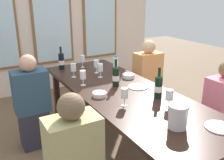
# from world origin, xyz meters

# --- Properties ---
(ground_plane) EXTENTS (12.00, 12.00, 0.00)m
(ground_plane) POSITION_xyz_m (0.00, 0.00, 0.00)
(ground_plane) COLOR brown
(back_wall_with_windows) EXTENTS (4.12, 0.10, 2.90)m
(back_wall_with_windows) POSITION_xyz_m (0.00, 2.37, 1.45)
(back_wall_with_windows) COLOR beige
(back_wall_with_windows) RESTS_ON ground
(dining_table) EXTENTS (0.92, 2.58, 0.74)m
(dining_table) POSITION_xyz_m (0.00, 0.00, 0.67)
(dining_table) COLOR black
(dining_table) RESTS_ON ground
(white_plate_0) EXTENTS (0.23, 0.23, 0.01)m
(white_plate_0) POSITION_xyz_m (0.22, -1.03, 0.74)
(white_plate_0) COLOR white
(white_plate_0) RESTS_ON dining_table
(white_plate_1) EXTENTS (0.22, 0.22, 0.01)m
(white_plate_1) POSITION_xyz_m (0.20, 0.01, 0.74)
(white_plate_1) COLOR white
(white_plate_1) RESTS_ON dining_table
(metal_pitcher) EXTENTS (0.16, 0.16, 0.19)m
(metal_pitcher) POSITION_xyz_m (-0.06, -0.86, 0.84)
(metal_pitcher) COLOR silver
(metal_pitcher) RESTS_ON dining_table
(wine_bottle_0) EXTENTS (0.08, 0.08, 0.31)m
(wine_bottle_0) POSITION_xyz_m (0.20, -0.33, 0.86)
(wine_bottle_0) COLOR black
(wine_bottle_0) RESTS_ON dining_table
(wine_bottle_1) EXTENTS (0.08, 0.08, 0.31)m
(wine_bottle_1) POSITION_xyz_m (-0.29, 1.11, 0.86)
(wine_bottle_1) COLOR black
(wine_bottle_1) RESTS_ON dining_table
(wine_bottle_2) EXTENTS (0.08, 0.08, 0.31)m
(wine_bottle_2) POSITION_xyz_m (0.01, 0.17, 0.86)
(wine_bottle_2) COLOR black
(wine_bottle_2) RESTS_ON dining_table
(tasting_bowl_0) EXTENTS (0.14, 0.14, 0.05)m
(tasting_bowl_0) POSITION_xyz_m (0.29, 0.34, 0.76)
(tasting_bowl_0) COLOR white
(tasting_bowl_0) RESTS_ON dining_table
(tasting_bowl_1) EXTENTS (0.14, 0.14, 0.04)m
(tasting_bowl_1) POSITION_xyz_m (-0.29, 0.00, 0.76)
(tasting_bowl_1) COLOR white
(tasting_bowl_1) RESTS_ON dining_table
(water_bottle) EXTENTS (0.06, 0.06, 0.24)m
(water_bottle) POSITION_xyz_m (0.23, 0.54, 0.85)
(water_bottle) COLOR white
(water_bottle) RESTS_ON dining_table
(wine_glass_0) EXTENTS (0.07, 0.07, 0.17)m
(wine_glass_0) POSITION_xyz_m (0.04, 0.72, 0.86)
(wine_glass_0) COLOR white
(wine_glass_0) RESTS_ON dining_table
(wine_glass_1) EXTENTS (0.07, 0.07, 0.17)m
(wine_glass_1) POSITION_xyz_m (-0.30, 0.38, 0.86)
(wine_glass_1) COLOR white
(wine_glass_1) RESTS_ON dining_table
(wine_glass_2) EXTENTS (0.07, 0.07, 0.17)m
(wine_glass_2) POSITION_xyz_m (0.13, -0.55, 0.86)
(wine_glass_2) COLOR white
(wine_glass_2) RESTS_ON dining_table
(wine_glass_3) EXTENTS (0.07, 0.07, 0.17)m
(wine_glass_3) POSITION_xyz_m (0.00, 0.53, 0.86)
(wine_glass_3) COLOR white
(wine_glass_3) RESTS_ON dining_table
(wine_glass_4) EXTENTS (0.07, 0.07, 0.17)m
(wine_glass_4) POSITION_xyz_m (-0.01, 1.04, 0.86)
(wine_glass_4) COLOR white
(wine_glass_4) RESTS_ON dining_table
(wine_glass_5) EXTENTS (0.07, 0.07, 0.17)m
(wine_glass_5) POSITION_xyz_m (-0.28, 0.70, 0.86)
(wine_glass_5) COLOR white
(wine_glass_5) RESTS_ON dining_table
(wine_glass_6) EXTENTS (0.07, 0.07, 0.17)m
(wine_glass_6) POSITION_xyz_m (-0.19, -0.32, 0.86)
(wine_glass_6) COLOR white
(wine_glass_6) RESTS_ON dining_table
(seated_person_0) EXTENTS (0.38, 0.24, 1.11)m
(seated_person_0) POSITION_xyz_m (-0.83, 0.62, 0.53)
(seated_person_0) COLOR #2A2937
(seated_person_0) RESTS_ON ground
(seated_person_1) EXTENTS (0.38, 0.24, 1.11)m
(seated_person_1) POSITION_xyz_m (0.83, 0.65, 0.53)
(seated_person_1) COLOR #292132
(seated_person_1) RESTS_ON ground
(seated_person_3) EXTENTS (0.38, 0.24, 1.11)m
(seated_person_3) POSITION_xyz_m (0.83, -0.62, 0.53)
(seated_person_3) COLOR #24232C
(seated_person_3) RESTS_ON ground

